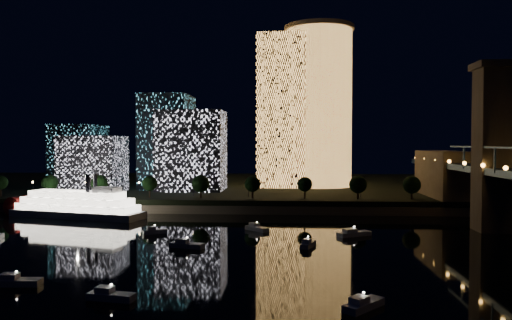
{
  "coord_description": "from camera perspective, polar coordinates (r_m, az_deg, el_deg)",
  "views": [
    {
      "loc": [
        3.64,
        -101.82,
        26.33
      ],
      "look_at": [
        -6.49,
        55.0,
        20.84
      ],
      "focal_mm": 35.0,
      "sensor_mm": 36.0,
      "label": 1
    }
  ],
  "objects": [
    {
      "name": "far_bank",
      "position": [
        262.93,
        2.89,
        -3.2
      ],
      "size": [
        420.0,
        160.0,
        5.0
      ],
      "primitive_type": "cube",
      "color": "black",
      "rests_on": "ground"
    },
    {
      "name": "seawall",
      "position": [
        185.52,
        2.55,
        -5.69
      ],
      "size": [
        420.0,
        6.0,
        3.0
      ],
      "primitive_type": "cube",
      "color": "#6B5E4C",
      "rests_on": "ground"
    },
    {
      "name": "street_lamps",
      "position": [
        200.15,
        -7.17,
        -2.98
      ],
      "size": [
        132.7,
        0.7,
        5.65
      ],
      "color": "black",
      "rests_on": "far_bank"
    },
    {
      "name": "esplanade_trees",
      "position": [
        192.86,
        -5.32,
        -2.72
      ],
      "size": [
        166.13,
        6.77,
        8.89
      ],
      "color": "black",
      "rests_on": "far_bank"
    },
    {
      "name": "tower_cylindrical",
      "position": [
        247.48,
        7.18,
        6.09
      ],
      "size": [
        34.0,
        34.0,
        77.8
      ],
      "color": "#F3A64D",
      "rests_on": "far_bank"
    },
    {
      "name": "tower_rectangular",
      "position": [
        243.42,
        2.88,
        5.54
      ],
      "size": [
        22.85,
        22.85,
        72.7
      ],
      "primitive_type": "cube",
      "color": "#F3A64D",
      "rests_on": "far_bank"
    },
    {
      "name": "riverboat",
      "position": [
        188.59,
        -20.34,
        -4.9
      ],
      "size": [
        53.92,
        23.33,
        15.96
      ],
      "color": "silver",
      "rests_on": "ground"
    },
    {
      "name": "ground",
      "position": [
        105.23,
        1.64,
        -12.49
      ],
      "size": [
        520.0,
        520.0,
        0.0
      ],
      "primitive_type": "plane",
      "color": "black",
      "rests_on": "ground"
    },
    {
      "name": "midrise_blocks",
      "position": [
        234.66,
        -12.4,
        1.06
      ],
      "size": [
        82.03,
        47.07,
        43.49
      ],
      "color": "white",
      "rests_on": "far_bank"
    },
    {
      "name": "motorboats",
      "position": [
        118.79,
        -2.25,
        -10.4
      ],
      "size": [
        139.53,
        76.54,
        2.78
      ],
      "color": "silver",
      "rests_on": "ground"
    }
  ]
}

